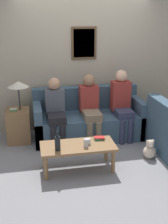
# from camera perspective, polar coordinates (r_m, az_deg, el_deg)

# --- Properties ---
(ground_plane) EXTENTS (16.00, 16.00, 0.00)m
(ground_plane) POSITION_cam_1_polar(r_m,az_deg,el_deg) (5.01, 2.05, -7.07)
(ground_plane) COLOR gray
(wall_back) EXTENTS (9.00, 0.08, 2.60)m
(wall_back) POSITION_cam_1_polar(r_m,az_deg,el_deg) (5.51, -0.10, 9.74)
(wall_back) COLOR #9E937F
(wall_back) RESTS_ON ground_plane
(couch_main) EXTENTS (2.03, 0.87, 0.90)m
(couch_main) POSITION_cam_1_polar(r_m,az_deg,el_deg) (5.34, 0.85, -1.59)
(couch_main) COLOR #385166
(couch_main) RESTS_ON ground_plane
(coffee_table) EXTENTS (1.10, 0.50, 0.40)m
(coffee_table) POSITION_cam_1_polar(r_m,az_deg,el_deg) (4.18, -1.23, -7.46)
(coffee_table) COLOR olive
(coffee_table) RESTS_ON ground_plane
(side_table_with_lamp) EXTENTS (0.44, 0.41, 1.13)m
(side_table_with_lamp) POSITION_cam_1_polar(r_m,az_deg,el_deg) (5.20, -13.17, -1.80)
(side_table_with_lamp) COLOR olive
(side_table_with_lamp) RESTS_ON ground_plane
(wine_bottle) EXTENTS (0.08, 0.08, 0.30)m
(wine_bottle) POSITION_cam_1_polar(r_m,az_deg,el_deg) (3.98, -5.40, -6.28)
(wine_bottle) COLOR black
(wine_bottle) RESTS_ON coffee_table
(drinking_glass) EXTENTS (0.07, 0.07, 0.09)m
(drinking_glass) POSITION_cam_1_polar(r_m,az_deg,el_deg) (4.17, 0.85, -6.00)
(drinking_glass) COLOR silver
(drinking_glass) RESTS_ON coffee_table
(book_stack) EXTENTS (0.17, 0.11, 0.04)m
(book_stack) POSITION_cam_1_polar(r_m,az_deg,el_deg) (4.33, 3.14, -5.34)
(book_stack) COLOR #237547
(book_stack) RESTS_ON coffee_table
(soda_can) EXTENTS (0.07, 0.07, 0.12)m
(soda_can) POSITION_cam_1_polar(r_m,az_deg,el_deg) (4.08, 0.38, -6.34)
(soda_can) COLOR #BCBCC1
(soda_can) RESTS_ON coffee_table
(person_left) EXTENTS (0.34, 0.61, 1.17)m
(person_left) POSITION_cam_1_polar(r_m,az_deg,el_deg) (4.98, -5.80, 0.78)
(person_left) COLOR black
(person_left) RESTS_ON ground_plane
(person_middle) EXTENTS (0.34, 0.65, 1.20)m
(person_middle) POSITION_cam_1_polar(r_m,az_deg,el_deg) (5.09, 1.26, 1.45)
(person_middle) COLOR #756651
(person_middle) RESTS_ON ground_plane
(person_right) EXTENTS (0.34, 0.57, 1.26)m
(person_right) POSITION_cam_1_polar(r_m,az_deg,el_deg) (5.21, 7.71, 2.05)
(person_right) COLOR #2D334C
(person_right) RESTS_ON ground_plane
(teddy_bear) EXTENTS (0.21, 0.21, 0.32)m
(teddy_bear) POSITION_cam_1_polar(r_m,az_deg,el_deg) (4.71, 13.17, -7.56)
(teddy_bear) COLOR beige
(teddy_bear) RESTS_ON ground_plane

